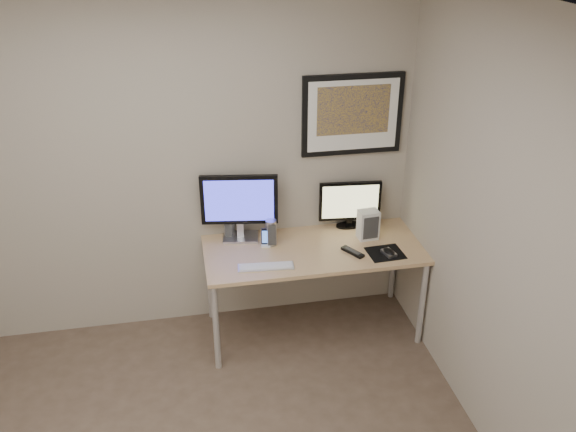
# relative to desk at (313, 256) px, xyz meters

# --- Properties ---
(room) EXTENTS (3.60, 3.60, 3.60)m
(room) POSITION_rel_desk_xyz_m (-1.00, -0.90, 0.98)
(room) COLOR white
(room) RESTS_ON ground
(desk) EXTENTS (1.60, 0.70, 0.73)m
(desk) POSITION_rel_desk_xyz_m (0.00, 0.00, 0.00)
(desk) COLOR #A57750
(desk) RESTS_ON floor
(framed_art) EXTENTS (0.75, 0.04, 0.60)m
(framed_art) POSITION_rel_desk_xyz_m (0.35, 0.33, 0.96)
(framed_art) COLOR black
(framed_art) RESTS_ON room
(monitor_large) EXTENTS (0.57, 0.22, 0.52)m
(monitor_large) POSITION_rel_desk_xyz_m (-0.51, 0.25, 0.35)
(monitor_large) COLOR #A7A7AC
(monitor_large) RESTS_ON desk
(monitor_tv) EXTENTS (0.48, 0.13, 0.38)m
(monitor_tv) POSITION_rel_desk_xyz_m (0.35, 0.28, 0.27)
(monitor_tv) COLOR black
(monitor_tv) RESTS_ON desk
(speaker_left) EXTENTS (0.10, 0.10, 0.20)m
(speaker_left) POSITION_rel_desk_xyz_m (-0.59, 0.30, 0.16)
(speaker_left) COLOR #A7A7AC
(speaker_left) RESTS_ON desk
(speaker_right) EXTENTS (0.08, 0.08, 0.20)m
(speaker_right) POSITION_rel_desk_xyz_m (-0.30, 0.11, 0.17)
(speaker_right) COLOR #A7A7AC
(speaker_right) RESTS_ON desk
(phone_dock) EXTENTS (0.08, 0.08, 0.14)m
(phone_dock) POSITION_rel_desk_xyz_m (-0.34, 0.10, 0.14)
(phone_dock) COLOR black
(phone_dock) RESTS_ON desk
(keyboard) EXTENTS (0.40, 0.14, 0.01)m
(keyboard) POSITION_rel_desk_xyz_m (-0.38, -0.20, 0.07)
(keyboard) COLOR #BCBCC1
(keyboard) RESTS_ON desk
(mousepad) EXTENTS (0.26, 0.24, 0.00)m
(mousepad) POSITION_rel_desk_xyz_m (0.50, -0.17, 0.07)
(mousepad) COLOR black
(mousepad) RESTS_ON desk
(mouse) EXTENTS (0.09, 0.13, 0.04)m
(mouse) POSITION_rel_desk_xyz_m (0.51, -0.19, 0.09)
(mouse) COLOR black
(mouse) RESTS_ON mousepad
(remote) EXTENTS (0.14, 0.19, 0.02)m
(remote) POSITION_rel_desk_xyz_m (0.26, -0.12, 0.08)
(remote) COLOR black
(remote) RESTS_ON desk
(fan_unit) EXTENTS (0.16, 0.12, 0.23)m
(fan_unit) POSITION_rel_desk_xyz_m (0.44, 0.08, 0.18)
(fan_unit) COLOR silver
(fan_unit) RESTS_ON desk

